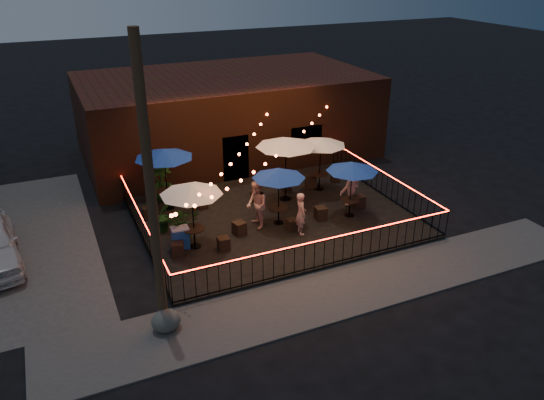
{
  "coord_description": "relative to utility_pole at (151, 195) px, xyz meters",
  "views": [
    {
      "loc": [
        -7.54,
        -14.71,
        9.45
      ],
      "look_at": [
        -0.2,
        1.67,
        1.03
      ],
      "focal_mm": 35.0,
      "sensor_mm": 36.0,
      "label": 1
    }
  ],
  "objects": [
    {
      "name": "fence_front",
      "position": [
        5.4,
        0.6,
        -3.34
      ],
      "size": [
        10.0,
        0.04,
        1.04
      ],
      "color": "black",
      "rests_on": "patio"
    },
    {
      "name": "patio",
      "position": [
        5.4,
        4.6,
        -3.92
      ],
      "size": [
        10.0,
        8.0,
        0.15
      ],
      "primitive_type": "cube",
      "color": "black",
      "rests_on": "ground"
    },
    {
      "name": "patron_b",
      "position": [
        4.49,
        4.05,
        -2.94
      ],
      "size": [
        0.73,
        0.91,
        1.82
      ],
      "primitive_type": "imported",
      "rotation": [
        0.0,
        0.0,
        -1.62
      ],
      "color": "#D5A993",
      "rests_on": "patio"
    },
    {
      "name": "ground",
      "position": [
        5.4,
        2.6,
        -4.0
      ],
      "size": [
        110.0,
        110.0,
        0.0
      ],
      "primitive_type": "plane",
      "color": "black",
      "rests_on": "ground"
    },
    {
      "name": "bistro_chair_9",
      "position": [
        8.92,
        3.99,
        -3.61
      ],
      "size": [
        0.44,
        0.44,
        0.48
      ],
      "primitive_type": "cube",
      "rotation": [
        0.0,
        0.0,
        3.05
      ],
      "color": "black",
      "rests_on": "patio"
    },
    {
      "name": "festoon_lights",
      "position": [
        4.39,
        4.3,
        -1.48
      ],
      "size": [
        10.02,
        8.72,
        1.32
      ],
      "color": "#E84E23",
      "rests_on": "ground"
    },
    {
      "name": "boulder",
      "position": [
        -0.01,
        -0.28,
        -3.67
      ],
      "size": [
        0.93,
        0.82,
        0.66
      ],
      "primitive_type": "ellipsoid",
      "rotation": [
        0.0,
        0.0,
        -0.12
      ],
      "color": "#4D4C47",
      "rests_on": "ground"
    },
    {
      "name": "cafe_table_1",
      "position": [
        1.88,
        6.98,
        -1.56
      ],
      "size": [
        2.47,
        2.47,
        2.51
      ],
      "rotation": [
        0.0,
        0.0,
        0.09
      ],
      "color": "black",
      "rests_on": "patio"
    },
    {
      "name": "cafe_table_2",
      "position": [
        5.36,
        4.01,
        -1.87
      ],
      "size": [
        2.54,
        2.54,
        2.17
      ],
      "rotation": [
        0.0,
        0.0,
        0.37
      ],
      "color": "black",
      "rests_on": "patio"
    },
    {
      "name": "bistro_chair_6",
      "position": [
        5.32,
        6.22,
        -3.64
      ],
      "size": [
        0.43,
        0.43,
        0.42
      ],
      "primitive_type": "cube",
      "rotation": [
        0.0,
        0.0,
        -0.21
      ],
      "color": "black",
      "rests_on": "patio"
    },
    {
      "name": "cafe_table_3",
      "position": [
        6.52,
        5.85,
        -1.4
      ],
      "size": [
        3.1,
        3.1,
        2.68
      ],
      "rotation": [
        0.0,
        0.0,
        -0.34
      ],
      "color": "black",
      "rests_on": "patio"
    },
    {
      "name": "bistro_chair_2",
      "position": [
        0.96,
        6.44,
        -3.62
      ],
      "size": [
        0.4,
        0.4,
        0.47
      ],
      "primitive_type": "cube",
      "rotation": [
        0.0,
        0.0,
        0.01
      ],
      "color": "black",
      "rests_on": "patio"
    },
    {
      "name": "bistro_chair_7",
      "position": [
        6.93,
        6.63,
        -3.62
      ],
      "size": [
        0.42,
        0.42,
        0.45
      ],
      "primitive_type": "cube",
      "rotation": [
        0.0,
        0.0,
        3.25
      ],
      "color": "black",
      "rests_on": "patio"
    },
    {
      "name": "fence_left",
      "position": [
        0.4,
        4.6,
        -3.34
      ],
      "size": [
        0.04,
        8.0,
        1.04
      ],
      "rotation": [
        0.0,
        0.0,
        1.57
      ],
      "color": "black",
      "rests_on": "patio"
    },
    {
      "name": "patron_c",
      "position": [
        8.65,
        4.31,
        -2.98
      ],
      "size": [
        1.27,
        1.0,
        1.73
      ],
      "primitive_type": "imported",
      "rotation": [
        0.0,
        0.0,
        3.5
      ],
      "color": "#E0B292",
      "rests_on": "patio"
    },
    {
      "name": "utility_pole",
      "position": [
        0.0,
        0.0,
        0.0
      ],
      "size": [
        0.26,
        0.26,
        8.0
      ],
      "primitive_type": "cylinder",
      "color": "#382817",
      "rests_on": "ground"
    },
    {
      "name": "bistro_chair_11",
      "position": [
        9.35,
        6.64,
        -3.64
      ],
      "size": [
        0.47,
        0.47,
        0.43
      ],
      "primitive_type": "cube",
      "rotation": [
        0.0,
        0.0,
        2.75
      ],
      "color": "black",
      "rests_on": "patio"
    },
    {
      "name": "fence_right",
      "position": [
        10.4,
        4.6,
        -3.34
      ],
      "size": [
        0.04,
        8.0,
        1.04
      ],
      "rotation": [
        0.0,
        0.0,
        1.57
      ],
      "color": "black",
      "rests_on": "patio"
    },
    {
      "name": "bistro_chair_4",
      "position": [
        3.7,
        3.8,
        -3.61
      ],
      "size": [
        0.5,
        0.5,
        0.48
      ],
      "primitive_type": "cube",
      "rotation": [
        0.0,
        0.0,
        0.26
      ],
      "color": "black",
      "rests_on": "patio"
    },
    {
      "name": "cafe_table_4",
      "position": [
        8.14,
        3.47,
        -1.86
      ],
      "size": [
        2.43,
        2.43,
        2.18
      ],
      "rotation": [
        0.0,
        0.0,
        0.27
      ],
      "color": "black",
      "rests_on": "patio"
    },
    {
      "name": "patron_a",
      "position": [
        5.76,
        2.97,
        -3.05
      ],
      "size": [
        0.46,
        0.63,
        1.6
      ],
      "primitive_type": "imported",
      "rotation": [
        0.0,
        0.0,
        1.44
      ],
      "color": "tan",
      "rests_on": "patio"
    },
    {
      "name": "potted_shrub_a",
      "position": [
        1.74,
        4.19,
        -3.19
      ],
      "size": [
        1.23,
        1.07,
        1.32
      ],
      "primitive_type": "imported",
      "rotation": [
        0.0,
        0.0,
        -0.04
      ],
      "color": "#173710",
      "rests_on": "patio"
    },
    {
      "name": "bistro_chair_8",
      "position": [
        6.97,
        3.66,
        -3.6
      ],
      "size": [
        0.46,
        0.46,
        0.49
      ],
      "primitive_type": "cube",
      "rotation": [
        0.0,
        0.0,
        -0.12
      ],
      "color": "black",
      "rests_on": "patio"
    },
    {
      "name": "cafe_table_0",
      "position": [
        1.96,
        3.59,
        -1.71
      ],
      "size": [
        2.8,
        2.8,
        2.35
      ],
      "rotation": [
        0.0,
        0.0,
        -0.41
      ],
      "color": "black",
      "rests_on": "patio"
    },
    {
      "name": "cafe_table_5",
      "position": [
        8.29,
        6.18,
        -1.72
      ],
      "size": [
        2.31,
        2.31,
        2.33
      ],
      "rotation": [
        0.0,
        0.0,
        -0.1
      ],
      "color": "black",
      "rests_on": "patio"
    },
    {
      "name": "potted_shrub_b",
      "position": [
        1.29,
        5.19,
        -3.23
      ],
      "size": [
        0.84,
        0.77,
        1.25
      ],
      "primitive_type": "imported",
      "rotation": [
        0.0,
        0.0,
        0.37
      ],
      "color": "#0B3C0B",
      "rests_on": "patio"
    },
    {
      "name": "bistro_chair_3",
      "position": [
        3.12,
        6.43,
        -3.64
      ],
      "size": [
        0.39,
        0.39,
        0.43
      ],
      "primitive_type": "cube",
      "rotation": [
        0.0,
        0.0,
        3.22
      ],
      "color": "black",
      "rests_on": "patio"
    },
    {
      "name": "bistro_chair_0",
      "position": [
        1.28,
        3.27,
        -3.62
      ],
      "size": [
        0.48,
        0.48,
        0.46
      ],
      "primitive_type": "cube",
      "rotation": [
        0.0,
        0.0,
        -0.28
      ],
      "color": "black",
      "rests_on": "patio"
    },
    {
      "name": "bistro_chair_5",
      "position": [
        5.58,
        3.32,
        -3.64
      ],
      "size": [
        0.38,
        0.38,
        0.43
      ],
      "primitive_type": "cube",
      "rotation": [
        0.0,
        0.0,
        3.19
      ],
      "color": "black",
      "rests_on": "patio"
    },
    {
      "name": "bistro_chair_1",
      "position": [
        2.81,
        3.0,
        -3.62
      ],
      "size": [
        0.39,
        0.39,
        0.45
      ],
      "primitive_type": "cube",
      "rotation": [
        0.0,
        0.0,
        3.12
      ],
      "color": "black",
      "rests_on": "patio"
    },
    {
      "name": "potted_shrub_c",
      "position": [
        1.87,
        7.87,
        -3.08
      ],
      "size": [
        1.09,
        1.09,
        1.53
      ],
      "primitive_type": "imported",
      "rotation": [
        0.0,
        0.0,
        0.34
      ],
      "color": "#113F0F",
      "rests_on": "patio"
    },
    {
      "name": "brick_building",
      "position": [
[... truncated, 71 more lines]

